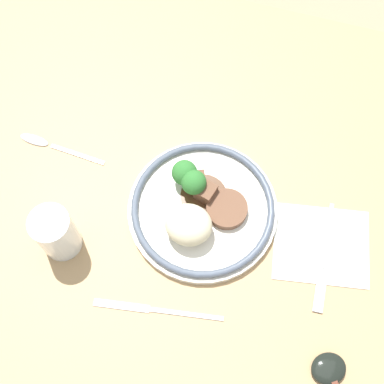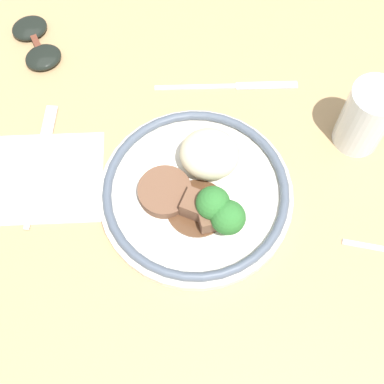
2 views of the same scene
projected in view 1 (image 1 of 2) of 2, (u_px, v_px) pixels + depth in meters
name	position (u px, v px, depth m)	size (l,w,h in m)	color
ground_plane	(198.00, 251.00, 0.93)	(8.00, 8.00, 0.00)	#998466
dining_table	(198.00, 248.00, 0.91)	(1.11, 1.04, 0.05)	tan
napkin	(321.00, 245.00, 0.89)	(0.18, 0.16, 0.00)	silver
plate	(201.00, 208.00, 0.89)	(0.25, 0.25, 0.07)	silver
juice_glass	(57.00, 234.00, 0.85)	(0.06, 0.06, 0.10)	orange
fork	(323.00, 267.00, 0.87)	(0.02, 0.19, 0.00)	silver
knife	(153.00, 310.00, 0.85)	(0.21, 0.04, 0.00)	silver
spoon	(45.00, 143.00, 0.96)	(0.16, 0.02, 0.01)	silver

